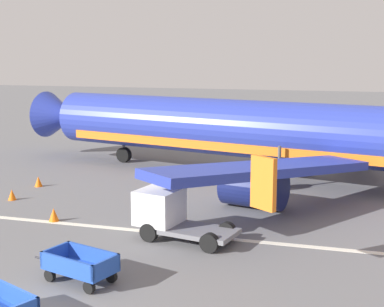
{
  "coord_description": "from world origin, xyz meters",
  "views": [
    {
      "loc": [
        9.63,
        -13.4,
        7.93
      ],
      "look_at": [
        1.49,
        14.05,
        2.8
      ],
      "focal_mm": 52.36,
      "sensor_mm": 36.0,
      "label": 1
    }
  ],
  "objects": [
    {
      "name": "traffic_cone_mid_apron",
      "position": [
        -8.64,
        15.54,
        0.31
      ],
      "size": [
        0.47,
        0.47,
        0.62
      ],
      "primitive_type": "cone",
      "color": "orange",
      "rests_on": "ground"
    },
    {
      "name": "service_truck_beside_carts",
      "position": [
        2.01,
        8.79,
        1.1
      ],
      "size": [
        4.67,
        2.74,
        2.1
      ],
      "color": "slate",
      "rests_on": "ground"
    },
    {
      "name": "baggage_cart_third_in_row",
      "position": [
        0.56,
        3.33,
        0.6
      ],
      "size": [
        3.61,
        2.05,
        1.07
      ],
      "color": "#234CB2",
      "rests_on": "ground"
    },
    {
      "name": "traffic_cone_near_plane",
      "position": [
        -4.06,
        9.47,
        0.33
      ],
      "size": [
        0.49,
        0.49,
        0.65
      ],
      "primitive_type": "cone",
      "color": "orange",
      "rests_on": "ground"
    },
    {
      "name": "airplane",
      "position": [
        4.46,
        21.48,
        3.05
      ],
      "size": [
        37.31,
        30.2,
        11.34
      ],
      "color": "#28389E",
      "rests_on": "ground"
    },
    {
      "name": "apron_stripe",
      "position": [
        0.0,
        9.29,
        0.01
      ],
      "size": [
        120.0,
        0.36,
        0.01
      ],
      "primitive_type": "cube",
      "color": "silver",
      "rests_on": "ground"
    },
    {
      "name": "traffic_cone_by_carts",
      "position": [
        -8.32,
        12.35,
        0.3
      ],
      "size": [
        0.45,
        0.45,
        0.59
      ],
      "primitive_type": "cone",
      "color": "orange",
      "rests_on": "ground"
    }
  ]
}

